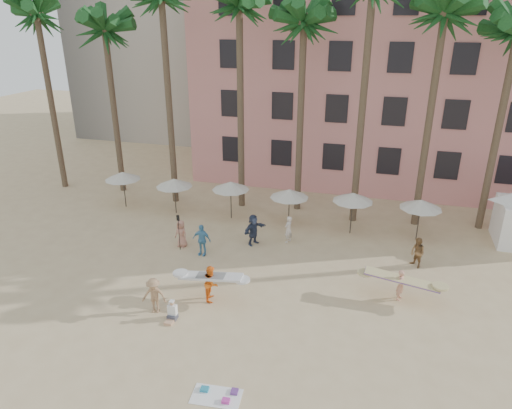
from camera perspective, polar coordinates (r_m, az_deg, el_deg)
The scene contains 10 objects.
ground at distance 19.59m, azimuth -0.79°, elevation -17.95°, with size 120.00×120.00×0.00m, color #D1B789.
pink_hotel at distance 40.69m, azimuth 20.00°, elevation 14.45°, with size 35.00×14.00×16.00m, color #DE8987.
palm_row at distance 29.57m, azimuth 8.99°, elevation 22.66°, with size 44.40×5.40×16.30m.
umbrella_row at distance 29.66m, azimuth 0.42°, elevation 1.92°, with size 22.50×2.70×2.73m.
beach_towel at distance 17.89m, azimuth -4.77°, elevation -22.68°, with size 1.88×1.15×0.14m.
carrier_yellow at distance 23.20m, azimuth 17.71°, elevation -9.27°, with size 3.53×1.05×1.57m.
carrier_white at distance 22.22m, azimuth -5.63°, elevation -9.59°, with size 3.10×1.00×1.79m.
beachgoers at distance 25.41m, azimuth -1.33°, elevation -5.26°, with size 14.34×9.44×1.91m.
paddle at distance 26.73m, azimuth -9.64°, elevation -2.92°, with size 0.18×0.04×2.23m.
seated_man at distance 21.46m, azimuth -10.46°, elevation -13.21°, with size 0.41×0.72×0.93m.
Camera 1 is at (4.27, -14.33, 12.66)m, focal length 32.00 mm.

